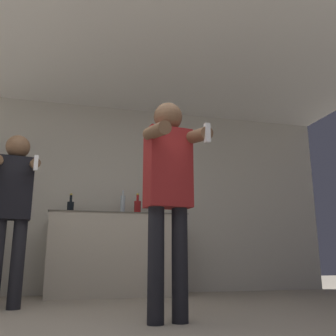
# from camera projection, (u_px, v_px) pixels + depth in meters

# --- Properties ---
(wall_back) EXTENTS (7.00, 0.06, 2.55)m
(wall_back) POSITION_uv_depth(u_px,v_px,m) (85.00, 195.00, 5.03)
(wall_back) COLOR beige
(wall_back) RESTS_ON ground_plane
(ceiling_slab) EXTENTS (7.00, 3.48, 0.05)m
(ceiling_slab) POSITION_uv_depth(u_px,v_px,m) (96.00, 49.00, 3.91)
(ceiling_slab) COLOR silver
(ceiling_slab) RESTS_ON wall_back
(counter) EXTENTS (1.68, 0.63, 0.99)m
(counter) POSITION_uv_depth(u_px,v_px,m) (117.00, 254.00, 4.63)
(counter) COLOR #BCB29E
(counter) RESTS_ON ground_plane
(bottle_brown_liquor) EXTENTS (0.07, 0.07, 0.27)m
(bottle_brown_liquor) POSITION_uv_depth(u_px,v_px,m) (152.00, 209.00, 4.94)
(bottle_brown_liquor) COLOR black
(bottle_brown_liquor) RESTS_ON counter
(bottle_tall_gin) EXTENTS (0.08, 0.08, 0.26)m
(bottle_tall_gin) POSITION_uv_depth(u_px,v_px,m) (70.00, 207.00, 4.69)
(bottle_tall_gin) COLOR black
(bottle_tall_gin) RESTS_ON counter
(bottle_clear_vodka) EXTENTS (0.09, 0.09, 0.30)m
(bottle_clear_vodka) POSITION_uv_depth(u_px,v_px,m) (137.00, 207.00, 4.90)
(bottle_clear_vodka) COLOR maroon
(bottle_clear_vodka) RESTS_ON counter
(bottle_short_whiskey) EXTENTS (0.06, 0.06, 0.33)m
(bottle_short_whiskey) POSITION_uv_depth(u_px,v_px,m) (123.00, 205.00, 4.86)
(bottle_short_whiskey) COLOR silver
(bottle_short_whiskey) RESTS_ON counter
(person_woman_foreground) EXTENTS (0.46, 0.50, 1.65)m
(person_woman_foreground) POSITION_uv_depth(u_px,v_px,m) (169.00, 183.00, 2.82)
(person_woman_foreground) COLOR black
(person_woman_foreground) RESTS_ON ground_plane
(person_man_side) EXTENTS (0.45, 0.46, 1.62)m
(person_man_side) POSITION_uv_depth(u_px,v_px,m) (13.00, 202.00, 3.51)
(person_man_side) COLOR black
(person_man_side) RESTS_ON ground_plane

